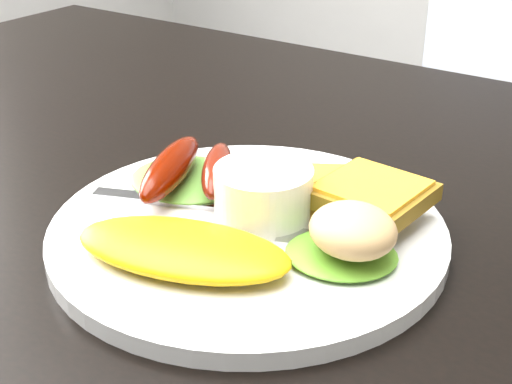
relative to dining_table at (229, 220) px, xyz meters
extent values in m
cube|color=black|center=(0.00, 0.00, 0.00)|extent=(1.20, 0.80, 0.04)
cube|color=#9D784C|center=(-0.07, 0.88, -0.28)|extent=(0.48, 0.48, 0.05)
cylinder|color=white|center=(0.05, -0.04, 0.03)|extent=(0.27, 0.27, 0.01)
ellipsoid|color=#54922F|center=(-0.02, -0.02, 0.04)|extent=(0.10, 0.09, 0.01)
ellipsoid|color=#5B9B29|center=(0.12, -0.05, 0.04)|extent=(0.09, 0.08, 0.01)
ellipsoid|color=yellow|center=(0.04, -0.10, 0.04)|extent=(0.15, 0.10, 0.02)
ellipsoid|color=#610F01|center=(-0.02, -0.04, 0.05)|extent=(0.06, 0.11, 0.03)
ellipsoid|color=maroon|center=(0.01, -0.02, 0.05)|extent=(0.06, 0.08, 0.02)
cylinder|color=white|center=(0.05, -0.03, 0.05)|extent=(0.08, 0.08, 0.04)
cube|color=brown|center=(0.08, 0.02, 0.04)|extent=(0.10, 0.10, 0.01)
cube|color=olive|center=(0.11, 0.01, 0.05)|extent=(0.07, 0.07, 0.01)
ellipsoid|color=#CAB88B|center=(0.13, -0.05, 0.06)|extent=(0.07, 0.07, 0.03)
cube|color=#ADAFB7|center=(0.00, -0.04, 0.03)|extent=(0.14, 0.07, 0.00)
camera|label=1|loc=(0.29, -0.39, 0.27)|focal=50.00mm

